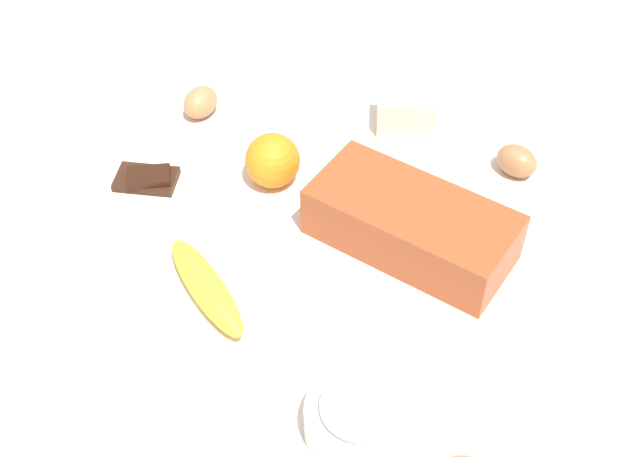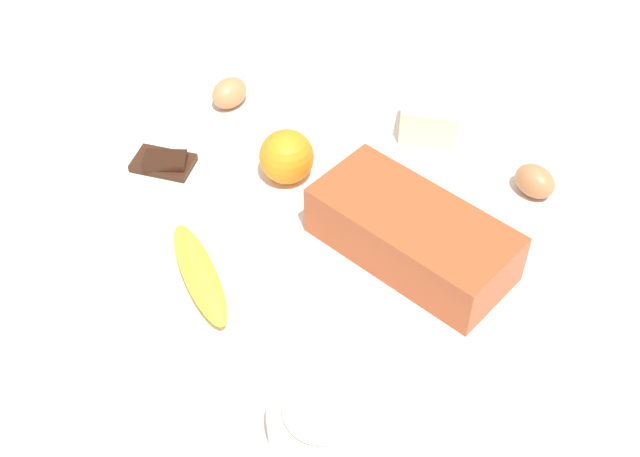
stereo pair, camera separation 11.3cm
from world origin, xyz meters
name	(u,v)px [view 1 (the left image)]	position (x,y,z in m)	size (l,w,h in m)	color
ground_plane	(320,253)	(0.00, 0.00, -0.01)	(2.40, 2.40, 0.02)	beige
loaf_pan	(411,224)	(0.11, 0.05, 0.04)	(0.30, 0.19, 0.08)	#9E4723
flour_bowl	(359,416)	(0.15, -0.25, 0.03)	(0.13, 0.13, 0.07)	silver
banana	(206,287)	(-0.11, -0.14, 0.02)	(0.19, 0.04, 0.04)	yellow
orange_fruit	(272,161)	(-0.12, 0.10, 0.04)	(0.08, 0.08, 0.08)	orange
butter_block	(406,111)	(0.03, 0.30, 0.03)	(0.09, 0.06, 0.06)	#F4EDB2
egg_near_butter	(200,102)	(-0.29, 0.21, 0.02)	(0.05, 0.05, 0.07)	#BA7E4C
egg_beside_bowl	(517,161)	(0.22, 0.26, 0.02)	(0.05, 0.05, 0.06)	#AA7245
chocolate_plate	(147,182)	(-0.29, 0.02, 0.01)	(0.13, 0.13, 0.03)	silver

